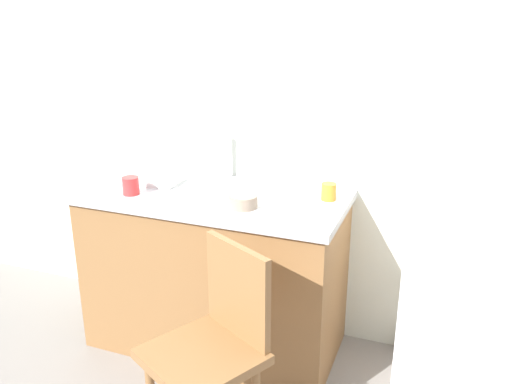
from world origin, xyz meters
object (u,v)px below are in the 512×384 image
object	(u,v)px
chair	(214,344)
cup_orange	(329,192)
refrigerator	(476,268)
cup_red	(131,186)
terracotta_bowl	(243,201)
dish_tray	(154,177)

from	to	relation	value
chair	cup_orange	xyz separation A→B (m)	(0.26, 0.78, 0.41)
refrigerator	cup_red	xyz separation A→B (m)	(-1.63, -0.17, 0.24)
terracotta_bowl	cup_red	xyz separation A→B (m)	(-0.59, -0.03, 0.02)
dish_tray	cup_orange	size ratio (longest dim) A/B	3.41
refrigerator	terracotta_bowl	xyz separation A→B (m)	(-1.04, -0.14, 0.22)
refrigerator	dish_tray	xyz separation A→B (m)	(-1.62, 0.05, 0.22)
cup_red	dish_tray	bearing A→B (deg)	88.60
refrigerator	chair	size ratio (longest dim) A/B	1.53
refrigerator	dish_tray	bearing A→B (deg)	178.34
chair	terracotta_bowl	size ratio (longest dim) A/B	6.67
chair	dish_tray	bearing A→B (deg)	161.37
refrigerator	cup_orange	bearing A→B (deg)	171.40
chair	cup_red	world-z (taller)	cup_red
refrigerator	cup_red	size ratio (longest dim) A/B	15.41
cup_red	cup_orange	distance (m)	0.98
cup_orange	terracotta_bowl	bearing A→B (deg)	-145.18
terracotta_bowl	cup_orange	world-z (taller)	cup_orange
refrigerator	chair	xyz separation A→B (m)	(-0.95, -0.67, -0.18)
dish_tray	terracotta_bowl	distance (m)	0.61
cup_red	cup_orange	bearing A→B (deg)	16.07
refrigerator	cup_orange	distance (m)	0.74
chair	dish_tray	distance (m)	1.06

